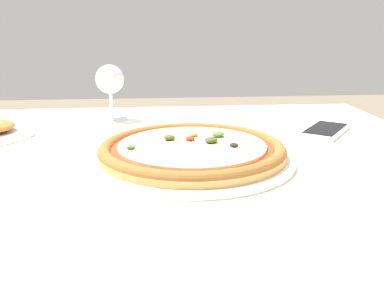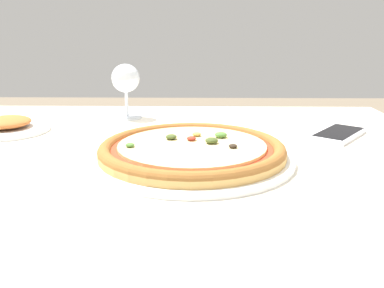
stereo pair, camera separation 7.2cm
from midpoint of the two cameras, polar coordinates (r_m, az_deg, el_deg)
dining_table at (r=0.81m, az=-10.65°, el=-7.61°), size 1.35×0.93×0.75m
pizza_plate at (r=0.72m, az=2.85°, el=-1.02°), size 0.35×0.35×0.04m
wine_glass_far_left at (r=1.05m, az=-6.90°, el=8.34°), size 0.07×0.07×0.13m
cell_phone at (r=0.95m, az=21.07°, el=1.23°), size 0.14×0.16×0.01m
side_plate at (r=0.99m, az=-21.56°, el=2.20°), size 0.18×0.18×0.03m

